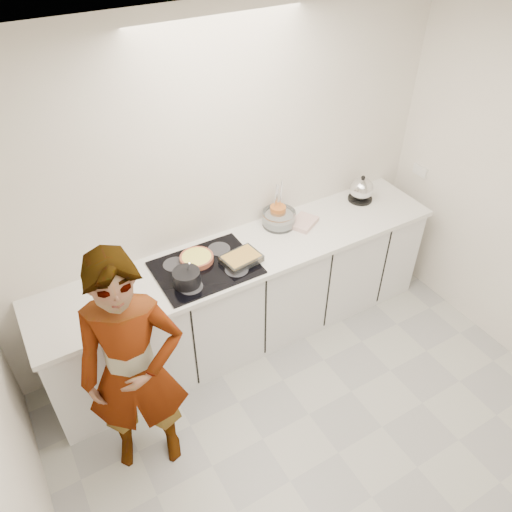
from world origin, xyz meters
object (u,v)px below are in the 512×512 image
baking_dish (241,258)px  cook (134,371)px  hob (206,268)px  tart_dish (197,258)px  mixing_bowl (279,219)px  saucepan (187,278)px  kettle (361,190)px  utensil_crock (278,215)px

baking_dish → cook: cook is taller
hob → tart_dish: bearing=102.9°
hob → mixing_bowl: (0.75, 0.19, 0.05)m
saucepan → cook: size_ratio=0.11×
baking_dish → mixing_bowl: mixing_bowl is taller
hob → mixing_bowl: size_ratio=2.62×
saucepan → mixing_bowl: 0.98m
mixing_bowl → cook: size_ratio=0.16×
mixing_bowl → baking_dish: bearing=-151.4°
kettle → cook: size_ratio=0.14×
hob → cook: bearing=-142.3°
hob → utensil_crock: (0.75, 0.22, 0.07)m
kettle → utensil_crock: 0.80m
tart_dish → utensil_crock: size_ratio=1.71×
kettle → cook: 2.43m
tart_dish → utensil_crock: utensil_crock is taller
baking_dish → saucepan: bearing=-177.5°
tart_dish → mixing_bowl: (0.77, 0.10, 0.02)m
baking_dish → kettle: bearing=10.1°
mixing_bowl → utensil_crock: size_ratio=1.75×
utensil_crock → saucepan: bearing=-161.3°
kettle → utensil_crock: size_ratio=1.50×
baking_dish → hob: bearing=163.0°
baking_dish → mixing_bowl: bearing=28.6°
cook → tart_dish: bearing=62.6°
utensil_crock → cook: 1.71m
hob → tart_dish: tart_dish is taller
tart_dish → cook: cook is taller
saucepan → mixing_bowl: size_ratio=0.70×
kettle → cook: cook is taller
hob → cook: 0.95m
baking_dish → utensil_crock: size_ratio=1.89×
hob → kettle: size_ratio=3.04×
hob → saucepan: (-0.19, -0.10, 0.06)m
mixing_bowl → kettle: kettle is taller
hob → baking_dish: baking_dish is taller
tart_dish → kettle: kettle is taller
baking_dish → utensil_crock: bearing=30.8°
utensil_crock → cook: (-1.51, -0.80, -0.13)m
baking_dish → kettle: (1.30, 0.23, 0.06)m
hob → baking_dish: bearing=-17.0°
utensil_crock → hob: bearing=-163.6°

